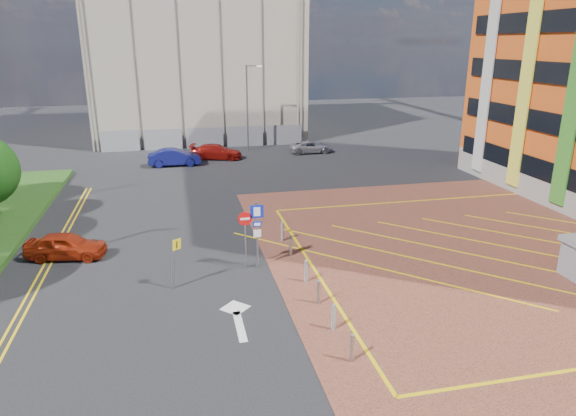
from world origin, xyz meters
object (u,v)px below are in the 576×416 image
object	(u,v)px
sign_cluster	(253,228)
car_blue_back	(175,157)
car_red_back	(216,152)
car_red_left	(66,246)
car_silver_back	(311,147)
warning_sign	(174,257)
lamp_back	(248,105)

from	to	relation	value
sign_cluster	car_blue_back	xyz separation A→B (m)	(-3.30, 21.88, -1.23)
car_blue_back	car_red_back	size ratio (longest dim) A/B	0.96
car_red_left	car_blue_back	bearing A→B (deg)	-5.60
car_red_left	car_blue_back	world-z (taller)	car_blue_back
car_red_left	car_silver_back	bearing A→B (deg)	-29.66
warning_sign	car_red_back	xyz separation A→B (m)	(3.89, 25.08, -0.77)
sign_cluster	car_red_left	xyz separation A→B (m)	(-8.66, 3.10, -1.31)
car_red_left	car_silver_back	size ratio (longest dim) A/B	0.93
car_silver_back	warning_sign	bearing A→B (deg)	152.90
car_red_left	car_silver_back	world-z (taller)	car_red_left
lamp_back	car_silver_back	xyz separation A→B (m)	(5.50, -2.54, -3.80)
sign_cluster	warning_sign	world-z (taller)	sign_cluster
lamp_back	sign_cluster	world-z (taller)	lamp_back
sign_cluster	car_red_back	xyz separation A→B (m)	(0.35, 23.74, -1.29)
car_silver_back	lamp_back	bearing A→B (deg)	64.52
lamp_back	car_red_left	bearing A→B (deg)	-117.50
sign_cluster	car_red_back	bearing A→B (deg)	89.15
lamp_back	warning_sign	distance (m)	29.43
car_red_back	car_silver_back	xyz separation A→B (m)	(8.93, 0.74, -0.10)
car_red_back	sign_cluster	bearing A→B (deg)	-165.45
car_red_back	car_silver_back	world-z (taller)	car_red_back
car_red_back	warning_sign	bearing A→B (deg)	-173.41
warning_sign	car_silver_back	world-z (taller)	warning_sign
sign_cluster	warning_sign	size ratio (longest dim) A/B	1.43
car_blue_back	warning_sign	bearing A→B (deg)	179.57
car_blue_back	car_silver_back	bearing A→B (deg)	-78.18
car_red_back	car_red_left	bearing A→B (deg)	171.80
lamp_back	car_red_left	distance (m)	27.22
lamp_back	car_red_back	distance (m)	6.02
car_red_left	car_blue_back	xyz separation A→B (m)	(5.36, 18.78, 0.08)
warning_sign	sign_cluster	bearing A→B (deg)	20.74
car_blue_back	car_silver_back	distance (m)	12.84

